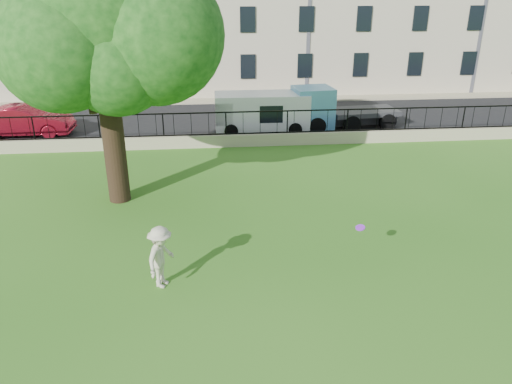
{
  "coord_description": "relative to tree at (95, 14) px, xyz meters",
  "views": [
    {
      "loc": [
        -0.82,
        -11.5,
        7.5
      ],
      "look_at": [
        0.64,
        3.5,
        1.11
      ],
      "focal_mm": 35.0,
      "sensor_mm": 36.0,
      "label": 1
    }
  ],
  "objects": [
    {
      "name": "sidewalk",
      "position": [
        4.34,
        15.96,
        -6.46
      ],
      "size": [
        60.0,
        1.4,
        0.12
      ],
      "primitive_type": "cube",
      "color": "tan",
      "rests_on": "ground"
    },
    {
      "name": "retaining_wall",
      "position": [
        4.34,
        6.06,
        -6.22
      ],
      "size": [
        50.0,
        0.4,
        0.6
      ],
      "primitive_type": "cube",
      "color": "tan",
      "rests_on": "ground"
    },
    {
      "name": "frisbee",
      "position": [
        7.62,
        -5.34,
        -5.38
      ],
      "size": [
        0.32,
        0.33,
        0.12
      ],
      "primitive_type": "cylinder",
      "rotation": [
        0.21,
        -0.14,
        -0.26
      ],
      "color": "#9427E1"
    },
    {
      "name": "red_sedan",
      "position": [
        -6.0,
        8.89,
        -5.73
      ],
      "size": [
        4.81,
        1.75,
        1.58
      ],
      "primitive_type": "imported",
      "rotation": [
        0.0,
        0.0,
        1.55
      ],
      "color": "maroon",
      "rests_on": "street"
    },
    {
      "name": "street",
      "position": [
        4.34,
        10.76,
        -6.52
      ],
      "size": [
        60.0,
        9.0,
        0.01
      ],
      "primitive_type": "cube",
      "color": "black",
      "rests_on": "ground"
    },
    {
      "name": "tree",
      "position": [
        0.0,
        0.0,
        0.0
      ],
      "size": [
        7.99,
        6.19,
        9.85
      ],
      "color": "black",
      "rests_on": "ground"
    },
    {
      "name": "ground",
      "position": [
        4.34,
        -5.94,
        -6.52
      ],
      "size": [
        120.0,
        120.0,
        0.0
      ],
      "primitive_type": "plane",
      "color": "#2D6919",
      "rests_on": "ground"
    },
    {
      "name": "blue_truck",
      "position": [
        10.84,
        8.78,
        -5.37
      ],
      "size": [
        5.68,
        2.55,
        2.31
      ],
      "primitive_type": "cube",
      "rotation": [
        0.0,
        0.0,
        0.11
      ],
      "color": "#5BA4D5",
      "rests_on": "street"
    },
    {
      "name": "iron_railing",
      "position": [
        4.34,
        6.06,
        -5.37
      ],
      "size": [
        50.0,
        0.05,
        1.13
      ],
      "color": "black",
      "rests_on": "retaining_wall"
    },
    {
      "name": "white_van",
      "position": [
        6.34,
        8.46,
        -5.49
      ],
      "size": [
        4.95,
        1.97,
        2.07
      ],
      "primitive_type": "cube",
      "rotation": [
        0.0,
        0.0,
        -0.01
      ],
      "color": "white",
      "rests_on": "street"
    },
    {
      "name": "man",
      "position": [
        2.14,
        -5.96,
        -5.66
      ],
      "size": [
        1.04,
        1.28,
        1.73
      ],
      "primitive_type": "imported",
      "rotation": [
        0.0,
        0.0,
        1.16
      ],
      "color": "beige",
      "rests_on": "ground"
    }
  ]
}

